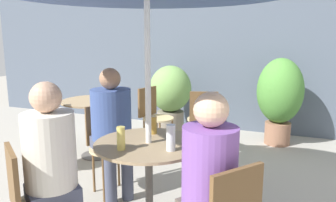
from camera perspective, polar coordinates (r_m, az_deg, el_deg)
storefront_wall at (r=5.48m, az=11.65°, el=10.51°), size 10.00×0.06×3.00m
cafe_table_near at (r=2.56m, az=-3.35°, el=-10.55°), size 0.83×0.83×0.74m
cafe_table_far at (r=4.30m, az=-12.54°, el=-1.84°), size 0.85×0.85×0.74m
bistro_chair_0 at (r=3.31m, az=-10.57°, el=-6.63°), size 0.47×0.47×0.87m
bistro_chair_1 at (r=2.33m, az=-22.65°, el=-15.09°), size 0.47×0.47×0.87m
bistro_chair_3 at (r=4.24m, az=6.15°, el=-2.58°), size 0.44×0.45×0.87m
bistro_chair_4 at (r=3.95m, az=-19.94°, el=-4.20°), size 0.47×0.47×0.87m
bistro_chair_5 at (r=4.42m, az=-2.63°, el=-1.97°), size 0.45×0.43×0.87m
seated_person_0 at (r=3.12m, az=-9.70°, el=-3.75°), size 0.48×0.47×1.25m
seated_person_1 at (r=2.27m, az=-19.46°, el=-9.57°), size 0.41×0.42×1.26m
seated_person_2 at (r=1.96m, az=6.96°, el=-12.70°), size 0.41×0.40×1.24m
beer_glass_0 at (r=2.31m, az=0.49°, el=-6.41°), size 0.06×0.06×0.19m
beer_glass_1 at (r=2.72m, az=-2.69°, el=-4.19°), size 0.07×0.07×0.15m
beer_glass_2 at (r=2.36m, az=-8.19°, el=-6.44°), size 0.06×0.06×0.17m
potted_plant_0 at (r=5.21m, az=0.43°, el=1.14°), size 0.66×0.66×1.09m
potted_plant_1 at (r=4.92m, az=18.90°, el=1.00°), size 0.65×0.65×1.25m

